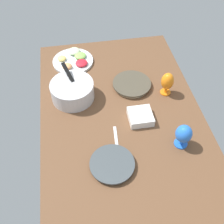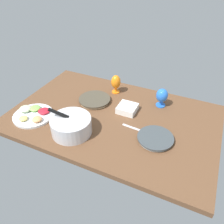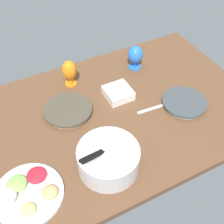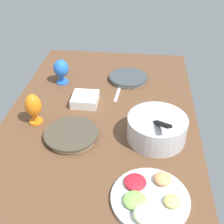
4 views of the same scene
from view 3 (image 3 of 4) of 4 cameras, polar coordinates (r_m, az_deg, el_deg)
ground_plane at (r=163.80cm, az=0.54°, el=-0.58°), size 160.00×104.00×4.00cm
dinner_plate_left at (r=170.64cm, az=13.90°, el=1.79°), size 25.16×25.16×2.91cm
dinner_plate_right at (r=163.09cm, az=-8.56°, el=0.35°), size 26.98×26.98×3.16cm
mixing_bowl at (r=135.14cm, az=-0.72°, el=-9.01°), size 29.51×28.82×19.36cm
fruit_platter at (r=136.77cm, az=-16.24°, el=-14.85°), size 31.02×31.02×5.45cm
hurricane_glass_blue at (r=187.27cm, az=4.58°, el=10.98°), size 9.64×9.64×15.88cm
hurricane_glass_orange at (r=175.05cm, az=-8.31°, el=7.93°), size 8.56×8.56×17.04cm
square_bowl_white at (r=169.63cm, az=1.20°, el=3.82°), size 14.77×14.77×5.31cm
fork_by_left_plate at (r=165.67cm, az=7.82°, el=0.70°), size 18.09×3.18×0.60cm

